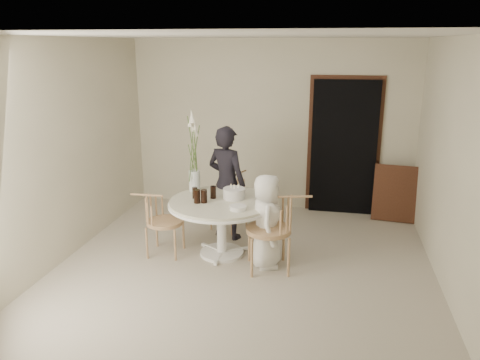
% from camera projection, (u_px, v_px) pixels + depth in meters
% --- Properties ---
extents(ground, '(4.50, 4.50, 0.00)m').
position_uv_depth(ground, '(245.00, 265.00, 5.74)').
color(ground, '#BCB4A1').
rests_on(ground, ground).
extents(room_shell, '(4.50, 4.50, 4.50)m').
position_uv_depth(room_shell, '(245.00, 135.00, 5.29)').
color(room_shell, silver).
rests_on(room_shell, ground).
extents(doorway, '(1.00, 0.10, 2.10)m').
position_uv_depth(doorway, '(344.00, 148.00, 7.29)').
color(doorway, black).
rests_on(doorway, ground).
extents(door_trim, '(1.12, 0.03, 2.22)m').
position_uv_depth(door_trim, '(344.00, 144.00, 7.31)').
color(door_trim, '#512C1B').
rests_on(door_trim, ground).
extents(table, '(1.33, 1.33, 0.73)m').
position_uv_depth(table, '(221.00, 209.00, 5.87)').
color(table, white).
rests_on(table, ground).
extents(picture_frame, '(0.67, 0.27, 0.86)m').
position_uv_depth(picture_frame, '(395.00, 194.00, 7.09)').
color(picture_frame, '#512C1B').
rests_on(picture_frame, ground).
extents(chair_far, '(0.57, 0.58, 0.81)m').
position_uv_depth(chair_far, '(233.00, 193.00, 6.83)').
color(chair_far, tan).
rests_on(chair_far, ground).
extents(chair_right, '(0.63, 0.60, 0.93)m').
position_uv_depth(chair_right, '(280.00, 222.00, 5.50)').
color(chair_right, tan).
rests_on(chair_right, ground).
extents(chair_left, '(0.49, 0.46, 0.80)m').
position_uv_depth(chair_left, '(156.00, 215.00, 5.94)').
color(chair_left, tan).
rests_on(chair_left, ground).
extents(girl, '(0.67, 0.56, 1.57)m').
position_uv_depth(girl, '(227.00, 183.00, 6.39)').
color(girl, black).
rests_on(girl, ground).
extents(boy, '(0.47, 0.62, 1.15)m').
position_uv_depth(boy, '(266.00, 221.00, 5.58)').
color(boy, white).
rests_on(boy, ground).
extents(birthday_cake, '(0.28, 0.28, 0.18)m').
position_uv_depth(birthday_cake, '(234.00, 193.00, 5.90)').
color(birthday_cake, silver).
rests_on(birthday_cake, table).
extents(cola_tumbler_a, '(0.08, 0.08, 0.14)m').
position_uv_depth(cola_tumbler_a, '(195.00, 193.00, 5.91)').
color(cola_tumbler_a, black).
rests_on(cola_tumbler_a, table).
extents(cola_tumbler_b, '(0.08, 0.08, 0.17)m').
position_uv_depth(cola_tumbler_b, '(204.00, 196.00, 5.74)').
color(cola_tumbler_b, black).
rests_on(cola_tumbler_b, table).
extents(cola_tumbler_c, '(0.10, 0.10, 0.17)m').
position_uv_depth(cola_tumbler_c, '(197.00, 196.00, 5.73)').
color(cola_tumbler_c, black).
rests_on(cola_tumbler_c, table).
extents(cola_tumbler_d, '(0.10, 0.10, 0.16)m').
position_uv_depth(cola_tumbler_d, '(213.00, 192.00, 5.92)').
color(cola_tumbler_d, black).
rests_on(cola_tumbler_d, table).
extents(plate_stack, '(0.24, 0.24, 0.05)m').
position_uv_depth(plate_stack, '(238.00, 208.00, 5.51)').
color(plate_stack, white).
rests_on(plate_stack, table).
extents(flower_vase, '(0.15, 0.15, 1.09)m').
position_uv_depth(flower_vase, '(194.00, 160.00, 6.12)').
color(flower_vase, silver).
rests_on(flower_vase, table).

